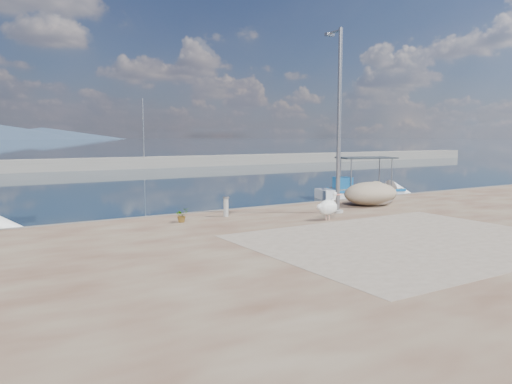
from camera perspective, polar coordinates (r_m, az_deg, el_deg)
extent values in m
plane|color=#162635|center=(16.53, 6.97, -5.74)|extent=(1400.00, 1400.00, 0.00)
cube|color=#4F3022|center=(12.50, 24.64, -9.09)|extent=(44.00, 22.00, 0.50)
cube|color=gray|center=(14.99, 17.24, -5.28)|extent=(9.00, 7.00, 0.01)
cube|color=gray|center=(53.64, -20.79, 2.93)|extent=(120.00, 2.20, 1.20)
cylinder|color=gray|center=(55.64, -12.76, 6.80)|extent=(0.16, 0.16, 7.00)
cone|color=#28384C|center=(670.13, -23.23, 6.20)|extent=(200.00, 200.00, 14.00)
cube|color=white|center=(28.80, 12.37, -0.51)|extent=(5.86, 3.37, 0.91)
cube|color=#185E9C|center=(28.75, 12.39, 0.30)|extent=(4.39, 2.97, 0.13)
cube|color=#AA3514|center=(28.80, 12.37, -0.61)|extent=(4.38, 2.95, 0.12)
cube|color=#185E9C|center=(28.11, 9.88, 1.01)|extent=(1.08, 1.08, 0.67)
cube|color=#23292E|center=(28.62, 12.48, 3.84)|extent=(3.44, 2.55, 0.08)
cylinder|color=tan|center=(17.83, 8.03, -2.81)|extent=(0.03, 0.03, 0.25)
cylinder|color=tan|center=(17.90, 8.38, -2.79)|extent=(0.03, 0.03, 0.25)
ellipsoid|color=silver|center=(17.81, 8.22, -1.76)|extent=(0.83, 0.58, 0.54)
cylinder|color=silver|center=(17.90, 8.88, -0.86)|extent=(0.19, 0.13, 0.46)
sphere|color=silver|center=(17.89, 8.99, -0.22)|extent=(0.15, 0.15, 0.15)
cone|color=#E36D58|center=(17.99, 9.48, -0.31)|extent=(0.38, 0.14, 0.11)
cylinder|color=gray|center=(19.44, 9.48, 7.90)|extent=(0.16, 0.16, 7.00)
cylinder|color=gray|center=(19.65, 9.29, -2.21)|extent=(0.44, 0.44, 0.10)
cube|color=gray|center=(20.30, 8.40, 17.38)|extent=(0.35, 0.18, 0.12)
cylinder|color=gray|center=(18.48, -3.45, -1.72)|extent=(0.18, 0.18, 0.71)
cylinder|color=gray|center=(18.43, -3.46, -0.62)|extent=(0.24, 0.24, 0.06)
imported|color=#33722D|center=(17.43, -8.49, -2.64)|extent=(0.52, 0.48, 0.49)
ellipsoid|color=silver|center=(22.06, 13.71, -0.76)|extent=(1.51, 1.13, 0.57)
ellipsoid|color=tan|center=(22.01, 12.96, -0.19)|extent=(2.55, 1.82, 1.00)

